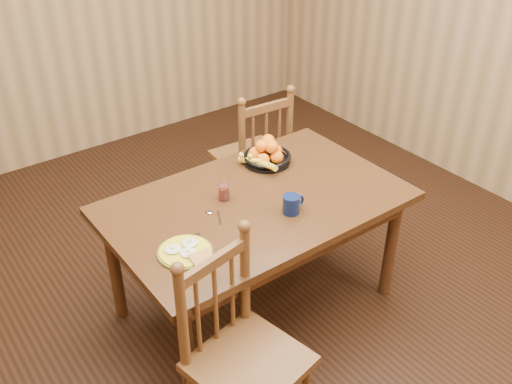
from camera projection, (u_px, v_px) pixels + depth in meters
room at (256, 97)px, 2.76m from camera, size 4.52×5.02×2.72m
dining_table at (256, 213)px, 3.13m from camera, size 1.60×1.00×0.75m
chair_far at (254, 157)px, 4.01m from camera, size 0.49×0.47×1.01m
chair_near at (242, 355)px, 2.51m from camera, size 0.54×0.52×1.01m
breakfast_plate at (186, 252)px, 2.69m from camera, size 0.26×0.29×0.04m
fork at (203, 242)px, 2.76m from camera, size 0.06×0.18×0.00m
spoon at (213, 214)px, 2.97m from camera, size 0.06×0.15×0.01m
coffee_mug at (292, 204)px, 2.96m from camera, size 0.13×0.09×0.10m
juice_glass at (224, 192)px, 3.07m from camera, size 0.06×0.06×0.09m
fruit_bowl at (266, 155)px, 3.40m from camera, size 0.32×0.32×0.17m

